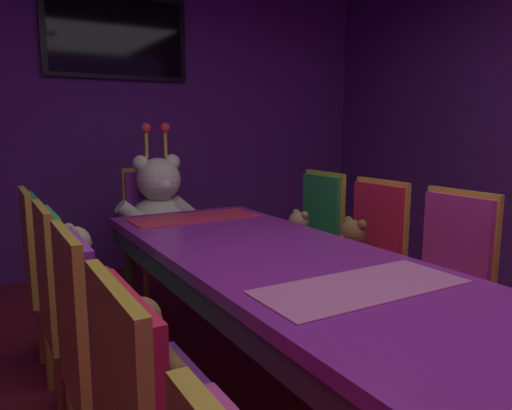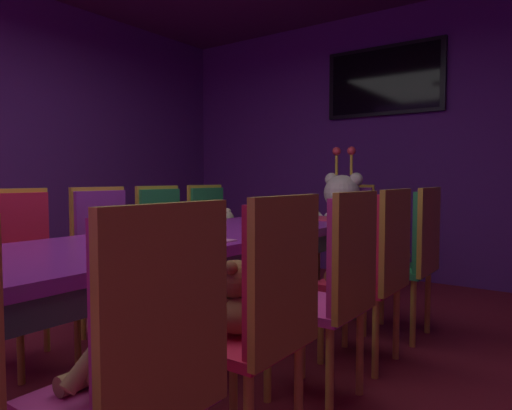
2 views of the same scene
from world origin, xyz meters
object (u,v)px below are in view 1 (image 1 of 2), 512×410
Objects in this scene: chair_left_4 at (68,297)px; wall_tv at (117,36)px; teddy_left_4 at (103,297)px; chair_right_5 at (315,228)px; king_teddy_bear at (160,205)px; banquet_table at (361,310)px; throne_chair at (153,219)px; teddy_left_5 at (77,260)px; chair_left_5 at (47,265)px; chair_right_3 at (448,269)px; chair_right_4 at (370,246)px; teddy_right_4 at (351,250)px; chair_left_3 at (98,347)px; teddy_right_5 at (298,233)px; teddy_left_3 at (143,342)px.

wall_tv is (0.84, 2.28, 1.45)m from chair_left_4.
chair_right_5 is (1.56, 0.58, 0.03)m from teddy_left_4.
chair_right_5 is at bearing 50.68° from king_teddy_bear.
chair_left_4 is (-0.84, 0.83, -0.06)m from banquet_table.
teddy_left_5 is at bearing -38.11° from throne_chair.
king_teddy_bear reaches higher than chair_right_5.
chair_right_3 is (1.71, -1.08, 0.00)m from chair_left_5.
chair_right_5 is at bearing 44.62° from throne_chair.
king_teddy_bear is (-0.84, 1.27, 0.14)m from chair_right_4.
banquet_table is at bearing -0.00° from throne_chair.
teddy_right_4 is 0.27× the size of wall_tv.
teddy_left_4 is 1.67m from chair_right_5.
wall_tv is (0.00, 0.82, 1.45)m from throne_chair.
chair_left_3 is 1.09m from teddy_left_5.
chair_right_4 is (1.68, 0.55, 0.00)m from chair_left_3.
chair_left_3 is at bearing 19.76° from teddy_right_4.
chair_right_4 is at bearing -17.52° from chair_left_5.
chair_right_3 is at bearing -73.09° from wall_tv.
teddy_right_4 is at bearing -19.05° from chair_left_5.
teddy_left_5 is 1.90m from chair_right_3.
chair_right_4 is at bearing -69.53° from wall_tv.
banquet_table reaches higher than teddy_right_5.
teddy_right_4 is (1.55, -0.54, -0.00)m from chair_left_5.
chair_left_4 reaches higher than teddy_right_4.
chair_left_3 reaches higher than banquet_table.
teddy_left_5 is at bearing -34.59° from chair_right_3.
chair_left_3 and chair_right_5 have the same top height.
teddy_left_5 is 0.29× the size of wall_tv.
chair_right_4 is at bearing 45.15° from banquet_table.
chair_right_5 and throne_chair have the same top height.
chair_right_3 is (1.54, 0.01, 0.02)m from teddy_left_3.
teddy_left_5 is at bearing 117.16° from banquet_table.
teddy_right_4 is 0.59m from chair_right_5.
teddy_left_4 is 0.58m from chair_left_5.
teddy_left_4 is at bearing -18.63° from chair_right_3.
teddy_right_4 is at bearing 50.56° from banquet_table.
chair_left_3 and chair_right_3 have the same top height.
throne_chair reaches higher than teddy_right_4.
chair_right_5 is (1.56, 1.12, 0.02)m from teddy_left_3.
chair_right_3 is at bearing 25.12° from king_teddy_bear.
throne_chair is 1.15× the size of king_teddy_bear.
chair_right_4 is at bearing 0.56° from chair_left_4.
chair_right_4 is 0.58m from teddy_right_5.
throne_chair is (0.00, 2.29, -0.06)m from banquet_table.
chair_left_3 is 0.53m from chair_left_4.
banquet_table is 3.55× the size of chair_right_3.
chair_right_3 reaches higher than teddy_left_4.
teddy_left_3 is at bearing 38.36° from teddy_right_5.
teddy_left_4 is 0.81× the size of teddy_right_4.
chair_right_4 reaches higher than teddy_right_5.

